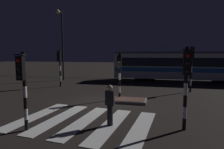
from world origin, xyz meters
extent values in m
plane|color=black|center=(0.00, 0.00, 0.00)|extent=(120.00, 120.00, 0.00)
cube|color=#59595E|center=(0.00, 10.28, 0.01)|extent=(80.00, 0.12, 0.03)
cube|color=#59595E|center=(0.00, 11.72, 0.01)|extent=(80.00, 0.12, 0.03)
cube|color=silver|center=(-2.50, -3.16, 0.01)|extent=(1.13, 4.37, 0.02)
cube|color=silver|center=(-1.25, -3.29, 0.01)|extent=(1.13, 4.37, 0.02)
cube|color=silver|center=(0.00, -3.41, 0.01)|extent=(1.13, 4.37, 0.02)
cube|color=silver|center=(1.25, -3.54, 0.01)|extent=(1.13, 4.37, 0.02)
cube|color=silver|center=(2.50, -3.66, 0.01)|extent=(1.13, 4.37, 0.02)
cube|color=slate|center=(1.44, 0.58, 0.08)|extent=(2.12, 1.33, 0.16)
cube|color=brown|center=(1.44, 0.58, 0.17)|extent=(1.91, 1.20, 0.02)
cylinder|color=black|center=(4.17, -3.39, 0.23)|extent=(0.14, 0.14, 0.46)
cylinder|color=white|center=(4.17, -3.39, 0.69)|extent=(0.14, 0.14, 0.46)
cylinder|color=black|center=(4.17, -3.39, 1.15)|extent=(0.14, 0.14, 0.46)
cylinder|color=white|center=(4.17, -3.39, 1.61)|extent=(0.14, 0.14, 0.46)
cylinder|color=black|center=(4.17, -3.39, 2.08)|extent=(0.14, 0.14, 0.46)
cylinder|color=white|center=(4.17, -3.39, 2.54)|extent=(0.14, 0.14, 0.46)
cylinder|color=black|center=(4.17, -3.39, 3.00)|extent=(0.14, 0.14, 0.46)
cube|color=black|center=(4.17, -3.56, 2.63)|extent=(0.28, 0.20, 0.90)
sphere|color=red|center=(4.17, -3.67, 2.91)|extent=(0.14, 0.14, 0.14)
sphere|color=black|center=(4.17, -3.67, 2.63)|extent=(0.14, 0.14, 0.14)
sphere|color=black|center=(4.17, -3.67, 2.35)|extent=(0.14, 0.14, 0.14)
cube|color=black|center=(4.17, -3.56, 3.12)|extent=(0.36, 0.24, 0.04)
cylinder|color=black|center=(-5.61, 4.95, 0.24)|extent=(0.14, 0.14, 0.48)
cylinder|color=white|center=(-5.61, 4.95, 0.72)|extent=(0.14, 0.14, 0.48)
cylinder|color=black|center=(-5.61, 4.95, 1.20)|extent=(0.14, 0.14, 0.48)
cylinder|color=white|center=(-5.61, 4.95, 1.68)|extent=(0.14, 0.14, 0.48)
cylinder|color=black|center=(-5.61, 4.95, 2.16)|extent=(0.14, 0.14, 0.48)
cylinder|color=white|center=(-5.61, 4.95, 2.64)|extent=(0.14, 0.14, 0.48)
cylinder|color=black|center=(-5.61, 4.95, 3.12)|extent=(0.14, 0.14, 0.48)
cube|color=black|center=(-5.61, 4.78, 2.76)|extent=(0.28, 0.20, 0.90)
sphere|color=black|center=(-5.61, 4.67, 3.04)|extent=(0.14, 0.14, 0.14)
sphere|color=black|center=(-5.61, 4.67, 2.76)|extent=(0.14, 0.14, 0.14)
sphere|color=black|center=(-5.61, 4.67, 2.48)|extent=(0.14, 0.14, 0.14)
cube|color=black|center=(-5.61, 4.78, 3.25)|extent=(0.36, 0.24, 0.04)
cylinder|color=black|center=(-1.79, -4.88, 0.22)|extent=(0.14, 0.14, 0.43)
cylinder|color=white|center=(-1.79, -4.88, 0.65)|extent=(0.14, 0.14, 0.43)
cylinder|color=black|center=(-1.79, -4.88, 1.09)|extent=(0.14, 0.14, 0.43)
cylinder|color=white|center=(-1.79, -4.88, 1.52)|extent=(0.14, 0.14, 0.43)
cylinder|color=black|center=(-1.79, -4.88, 1.96)|extent=(0.14, 0.14, 0.43)
cylinder|color=white|center=(-1.79, -4.88, 2.39)|extent=(0.14, 0.14, 0.43)
cylinder|color=black|center=(-1.79, -4.88, 2.83)|extent=(0.14, 0.14, 0.43)
cube|color=black|center=(-1.79, -5.05, 2.44)|extent=(0.28, 0.20, 0.90)
sphere|color=red|center=(-1.79, -5.16, 2.72)|extent=(0.14, 0.14, 0.14)
sphere|color=black|center=(-1.79, -5.16, 2.44)|extent=(0.14, 0.14, 0.14)
sphere|color=black|center=(-1.79, -5.16, 2.16)|extent=(0.14, 0.14, 0.14)
cube|color=black|center=(-1.79, -5.05, 2.93)|extent=(0.36, 0.24, 0.04)
cylinder|color=black|center=(5.67, 4.89, 0.26)|extent=(0.14, 0.14, 0.51)
cylinder|color=white|center=(5.67, 4.89, 0.77)|extent=(0.14, 0.14, 0.51)
cylinder|color=black|center=(5.67, 4.89, 1.28)|extent=(0.14, 0.14, 0.51)
cylinder|color=white|center=(5.67, 4.89, 1.79)|extent=(0.14, 0.14, 0.51)
cylinder|color=black|center=(5.67, 4.89, 2.31)|extent=(0.14, 0.14, 0.51)
cylinder|color=white|center=(5.67, 4.89, 2.82)|extent=(0.14, 0.14, 0.51)
cylinder|color=black|center=(5.67, 4.89, 3.33)|extent=(0.14, 0.14, 0.51)
cube|color=black|center=(5.67, 4.72, 2.99)|extent=(0.28, 0.20, 0.90)
sphere|color=red|center=(5.67, 4.61, 3.27)|extent=(0.14, 0.14, 0.14)
sphere|color=black|center=(5.67, 4.61, 2.99)|extent=(0.14, 0.14, 0.14)
sphere|color=black|center=(5.67, 4.61, 2.71)|extent=(0.14, 0.14, 0.14)
cube|color=black|center=(5.67, 4.72, 3.48)|extent=(0.36, 0.24, 0.04)
cylinder|color=black|center=(0.72, 1.12, 0.22)|extent=(0.14, 0.14, 0.43)
cylinder|color=white|center=(0.72, 1.12, 0.65)|extent=(0.14, 0.14, 0.43)
cylinder|color=black|center=(0.72, 1.12, 1.08)|extent=(0.14, 0.14, 0.43)
cylinder|color=white|center=(0.72, 1.12, 1.51)|extent=(0.14, 0.14, 0.43)
cylinder|color=black|center=(0.72, 1.12, 1.95)|extent=(0.14, 0.14, 0.43)
cylinder|color=white|center=(0.72, 1.12, 2.38)|extent=(0.14, 0.14, 0.43)
cylinder|color=black|center=(0.72, 1.12, 2.81)|extent=(0.14, 0.14, 0.43)
cube|color=black|center=(0.72, 0.95, 2.43)|extent=(0.28, 0.20, 0.90)
sphere|color=black|center=(0.72, 0.84, 2.71)|extent=(0.14, 0.14, 0.14)
sphere|color=black|center=(0.72, 0.84, 2.43)|extent=(0.14, 0.14, 0.14)
sphere|color=black|center=(0.72, 0.84, 2.15)|extent=(0.14, 0.14, 0.14)
cube|color=black|center=(0.72, 0.95, 2.92)|extent=(0.36, 0.24, 0.04)
cylinder|color=black|center=(-7.44, 9.04, 3.85)|extent=(0.18, 0.18, 7.70)
cylinder|color=black|center=(-7.44, 8.59, 7.60)|extent=(0.10, 0.90, 0.10)
sphere|color=#F9E08C|center=(-7.44, 8.14, 7.52)|extent=(0.44, 0.44, 0.44)
cube|color=silver|center=(5.93, 11.00, 1.70)|extent=(15.06, 2.50, 2.70)
cube|color=blue|center=(5.93, 9.73, 1.35)|extent=(14.75, 0.04, 0.44)
cube|color=blue|center=(5.93, 12.27, 1.35)|extent=(14.75, 0.04, 0.44)
cube|color=black|center=(5.93, 9.73, 2.15)|extent=(14.30, 0.03, 0.90)
cube|color=#4C4C51|center=(5.93, 11.00, 3.15)|extent=(14.75, 2.30, 0.20)
cylinder|color=#262628|center=(3.67, 11.00, 3.65)|extent=(0.08, 0.08, 1.00)
cube|color=black|center=(1.79, 11.00, 0.17)|extent=(2.20, 2.00, 0.35)
cylinder|color=black|center=(1.24, -3.63, 0.44)|extent=(0.24, 0.24, 0.88)
cube|color=black|center=(1.24, -3.63, 1.18)|extent=(0.36, 0.22, 0.60)
sphere|color=tan|center=(1.24, -3.63, 1.60)|extent=(0.22, 0.22, 0.22)
camera|label=1|loc=(3.11, -11.13, 2.94)|focal=30.88mm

